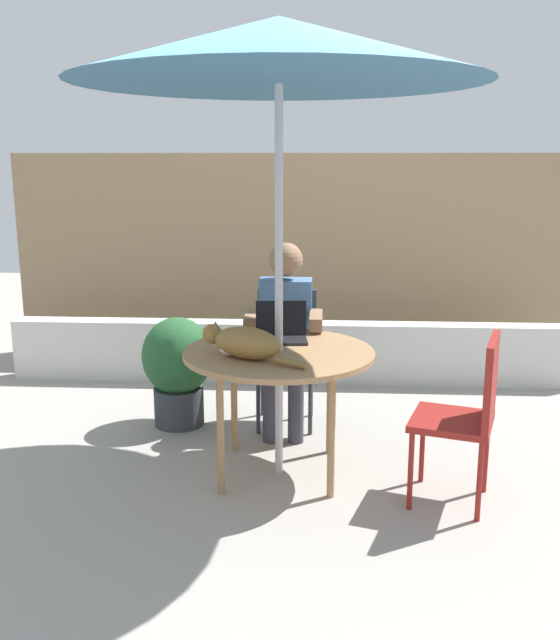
% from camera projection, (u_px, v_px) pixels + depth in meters
% --- Properties ---
extents(ground_plane, '(14.00, 14.00, 0.00)m').
position_uv_depth(ground_plane, '(279.00, 472.00, 4.05)').
color(ground_plane, gray).
extents(fence_back, '(5.02, 0.08, 1.81)m').
position_uv_depth(fence_back, '(295.00, 257.00, 6.24)').
color(fence_back, '#937756').
rests_on(fence_back, ground).
extents(planter_wall_low, '(4.52, 0.20, 0.49)m').
position_uv_depth(planter_wall_low, '(292.00, 352.00, 5.65)').
color(planter_wall_low, beige).
rests_on(planter_wall_low, ground).
extents(patio_table, '(1.06, 1.06, 0.73)m').
position_uv_depth(patio_table, '(279.00, 360.00, 3.90)').
color(patio_table, '#9E754C').
rests_on(patio_table, ground).
extents(patio_umbrella, '(2.15, 2.15, 2.46)m').
position_uv_depth(patio_umbrella, '(279.00, 51.00, 3.53)').
color(patio_umbrella, '#B7B7BC').
rests_on(patio_umbrella, ground).
extents(chair_occupied, '(0.40, 0.40, 0.90)m').
position_uv_depth(chair_occupied, '(286.00, 346.00, 4.73)').
color(chair_occupied, '#33383F').
rests_on(chair_occupied, ground).
extents(chair_empty, '(0.50, 0.50, 0.90)m').
position_uv_depth(chair_empty, '(470.00, 407.00, 3.56)').
color(chair_empty, maroon).
rests_on(chair_empty, ground).
extents(person_seated, '(0.48, 0.48, 1.24)m').
position_uv_depth(person_seated, '(285.00, 327.00, 4.54)').
color(person_seated, '#4C72A5').
rests_on(person_seated, ground).
extents(laptop, '(0.32, 0.28, 0.21)m').
position_uv_depth(laptop, '(281.00, 329.00, 4.12)').
color(laptop, black).
rests_on(laptop, patio_table).
extents(cat, '(0.58, 0.39, 0.17)m').
position_uv_depth(cat, '(243.00, 343.00, 3.72)').
color(cat, olive).
rests_on(cat, patio_table).
extents(potted_plant_near_fence, '(0.47, 0.47, 0.74)m').
position_uv_depth(potted_plant_near_fence, '(178.00, 366.00, 4.68)').
color(potted_plant_near_fence, '#33383D').
rests_on(potted_plant_near_fence, ground).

